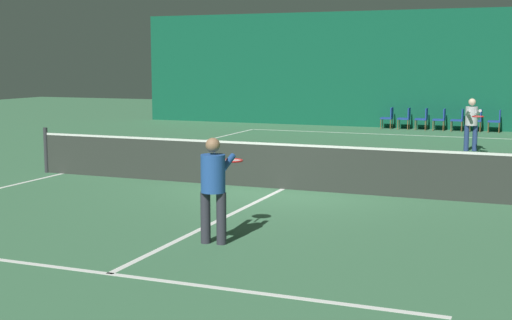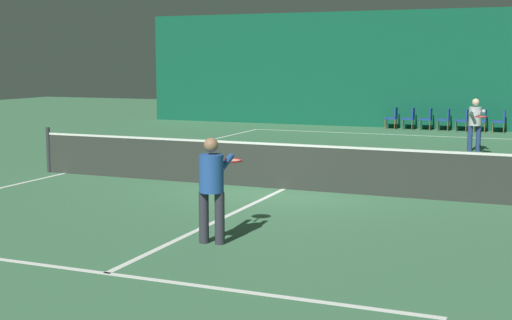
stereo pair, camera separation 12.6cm
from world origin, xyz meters
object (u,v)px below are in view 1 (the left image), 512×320
object	(u,v)px
player_near	(214,182)
courtside_chair_0	(389,116)
courtside_chair_4	(459,118)
courtside_chair_3	(441,118)
tennis_net	(283,165)
courtside_chair_6	(496,120)
courtside_chair_1	(406,117)
courtside_chair_2	(423,117)
player_far	(472,121)
courtside_chair_5	(478,119)

from	to	relation	value
player_near	courtside_chair_0	distance (m)	18.63
courtside_chair_4	courtside_chair_3	bearing A→B (deg)	-90.00
tennis_net	courtside_chair_6	world-z (taller)	tennis_net
courtside_chair_4	tennis_net	bearing A→B (deg)	-8.18
courtside_chair_1	courtside_chair_6	size ratio (longest dim) A/B	1.00
courtside_chair_4	courtside_chair_1	bearing A→B (deg)	-90.00
courtside_chair_1	courtside_chair_6	bearing A→B (deg)	90.00
courtside_chair_0	courtside_chair_6	bearing A→B (deg)	90.00
courtside_chair_1	courtside_chair_2	distance (m)	0.67
courtside_chair_1	courtside_chair_3	xyz separation A→B (m)	(1.33, 0.00, 0.00)
courtside_chair_2	courtside_chair_3	world-z (taller)	same
player_near	courtside_chair_6	size ratio (longest dim) A/B	1.83
courtside_chair_0	courtside_chair_3	distance (m)	2.00
player_far	courtside_chair_6	bearing A→B (deg)	161.44
courtside_chair_0	courtside_chair_2	distance (m)	1.33
courtside_chair_0	courtside_chair_6	distance (m)	4.00
courtside_chair_2	courtside_chair_4	bearing A→B (deg)	90.00
courtside_chair_4	player_far	bearing A→B (deg)	9.15
player_far	courtside_chair_3	size ratio (longest dim) A/B	1.84
courtside_chair_6	player_near	bearing A→B (deg)	-8.55
tennis_net	courtside_chair_0	xyz separation A→B (m)	(-0.65, 14.06, -0.03)
courtside_chair_5	courtside_chair_6	distance (m)	0.67
courtside_chair_0	courtside_chair_5	size ratio (longest dim) A/B	1.00
tennis_net	player_near	size ratio (longest dim) A/B	7.80
tennis_net	courtside_chair_6	bearing A→B (deg)	76.58
player_near	courtside_chair_5	world-z (taller)	player_near
player_near	courtside_chair_5	xyz separation A→B (m)	(2.13, 18.59, -0.41)
courtside_chair_1	courtside_chair_2	world-z (taller)	same
player_far	courtside_chair_1	size ratio (longest dim) A/B	1.84
courtside_chair_2	courtside_chair_5	world-z (taller)	same
courtside_chair_0	courtside_chair_5	bearing A→B (deg)	90.00
courtside_chair_1	courtside_chair_3	bearing A→B (deg)	90.00
courtside_chair_2	courtside_chair_1	bearing A→B (deg)	-90.00
courtside_chair_1	courtside_chair_2	size ratio (longest dim) A/B	1.00
player_near	courtside_chair_5	bearing A→B (deg)	-13.13
courtside_chair_5	courtside_chair_3	bearing A→B (deg)	-90.00
player_far	courtside_chair_6	size ratio (longest dim) A/B	1.84
player_near	courtside_chair_2	xyz separation A→B (m)	(0.13, 18.59, -0.41)
courtside_chair_5	courtside_chair_0	bearing A→B (deg)	-90.00
courtside_chair_1	courtside_chair_0	bearing A→B (deg)	-90.00
courtside_chair_1	courtside_chair_5	xyz separation A→B (m)	(2.67, 0.00, 0.00)
courtside_chair_1	courtside_chair_5	distance (m)	2.67
courtside_chair_0	courtside_chair_2	world-z (taller)	same
courtside_chair_1	courtside_chair_2	xyz separation A→B (m)	(0.67, 0.00, 0.00)
player_far	tennis_net	bearing A→B (deg)	-35.91
tennis_net	courtside_chair_2	xyz separation A→B (m)	(0.69, 14.06, -0.03)
player_far	courtside_chair_6	world-z (taller)	player_far
courtside_chair_4	courtside_chair_0	bearing A→B (deg)	-90.00
tennis_net	courtside_chair_0	distance (m)	14.08
tennis_net	courtside_chair_2	bearing A→B (deg)	87.20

